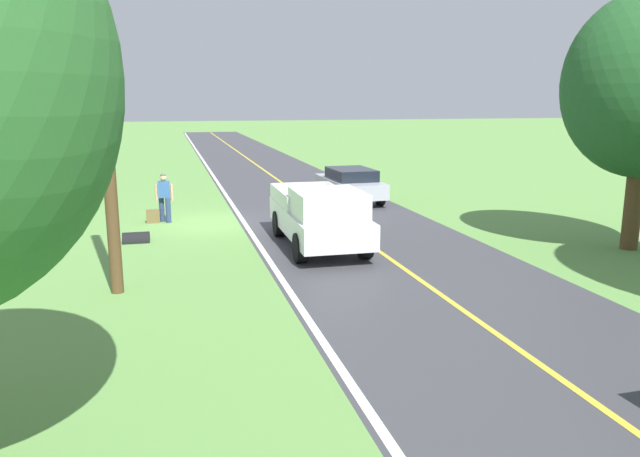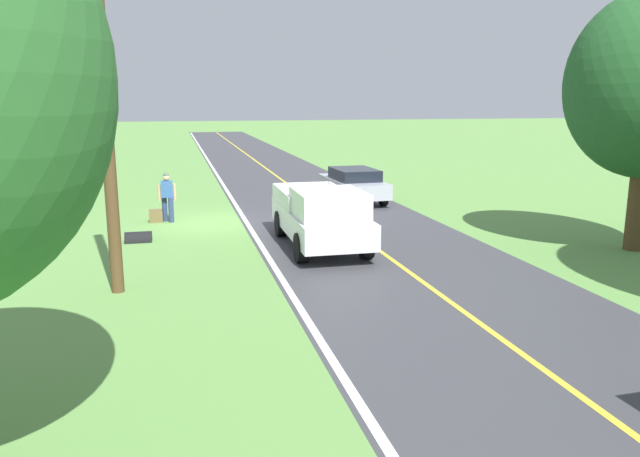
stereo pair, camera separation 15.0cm
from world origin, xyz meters
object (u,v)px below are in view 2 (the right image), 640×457
Objects in this scene: hitchhiker_walking at (167,194)px; pickup_truck_passing at (322,216)px; sedan_near_oncoming at (353,184)px; suitcase_carried at (156,216)px; utility_pole_roadside at (106,115)px.

pickup_truck_passing is (-4.38, 5.10, -0.01)m from hitchhiker_walking.
sedan_near_oncoming is (-7.64, -2.66, -0.23)m from hitchhiker_walking.
sedan_near_oncoming is (-3.27, -7.76, -0.21)m from pickup_truck_passing.
hitchhiker_walking is 8.09m from sedan_near_oncoming.
suitcase_carried is 8.79m from utility_pole_roadside.
hitchhiker_walking is 0.39× the size of sedan_near_oncoming.
utility_pole_roadside is (8.73, 10.68, 3.19)m from sedan_near_oncoming.
pickup_truck_passing is at bearing 130.64° from hitchhiker_walking.
pickup_truck_passing reaches higher than sedan_near_oncoming.
utility_pole_roadside is at bearing 82.24° from hitchhiker_walking.
pickup_truck_passing is at bearing 43.61° from suitcase_carried.
sedan_near_oncoming is at bearing 108.66° from suitcase_carried.
pickup_truck_passing is 6.88m from utility_pole_roadside.
utility_pole_roadside is (5.47, 2.92, 2.97)m from pickup_truck_passing.
pickup_truck_passing is 1.21× the size of sedan_near_oncoming.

